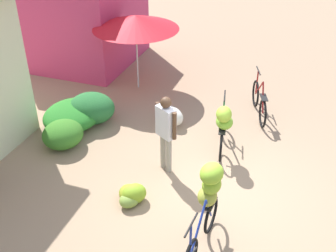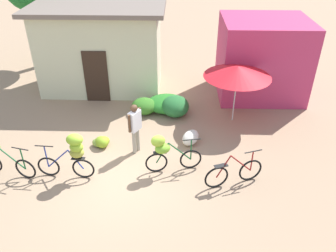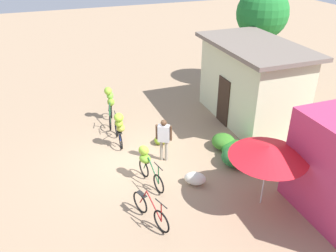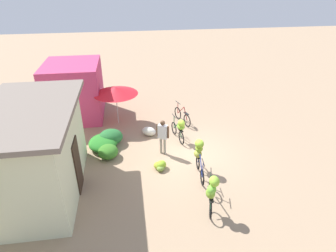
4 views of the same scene
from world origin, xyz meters
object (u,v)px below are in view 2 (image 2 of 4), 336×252
object	(u,v)px
shop_pink	(262,58)
market_umbrella	(238,72)
produce_sack	(191,138)
bicycle_center_loaded	(165,150)
bicycle_by_shop	(234,173)
bicycle_near_pile	(73,152)
person_vendor	(135,124)
building_low	(101,48)
banana_pile_on_ground	(101,142)

from	to	relation	value
shop_pink	market_umbrella	distance (m)	2.60
shop_pink	produce_sack	size ratio (longest dim) A/B	4.57
market_umbrella	bicycle_center_loaded	distance (m)	3.82
bicycle_by_shop	produce_sack	distance (m)	2.16
bicycle_near_pile	person_vendor	bearing A→B (deg)	39.00
market_umbrella	bicycle_by_shop	distance (m)	3.68
bicycle_near_pile	bicycle_center_loaded	size ratio (longest dim) A/B	1.01
market_umbrella	produce_sack	world-z (taller)	market_umbrella
bicycle_near_pile	building_low	bearing A→B (deg)	92.96
banana_pile_on_ground	building_low	bearing A→B (deg)	99.12
building_low	shop_pink	size ratio (longest dim) A/B	1.59
market_umbrella	banana_pile_on_ground	bearing A→B (deg)	-158.29
shop_pink	person_vendor	bearing A→B (deg)	-136.83
market_umbrella	bicycle_center_loaded	world-z (taller)	market_umbrella
shop_pink	market_umbrella	size ratio (longest dim) A/B	1.44
market_umbrella	person_vendor	xyz separation A→B (m)	(-3.18, -1.96, -0.85)
shop_pink	bicycle_by_shop	distance (m)	5.94
shop_pink	banana_pile_on_ground	world-z (taller)	shop_pink
shop_pink	person_vendor	world-z (taller)	shop_pink
produce_sack	building_low	bearing A→B (deg)	130.35
building_low	person_vendor	distance (m)	4.97
bicycle_near_pile	bicycle_center_loaded	bearing A→B (deg)	7.43
building_low	banana_pile_on_ground	bearing A→B (deg)	-80.88
building_low	person_vendor	world-z (taller)	building_low
bicycle_near_pile	produce_sack	bearing A→B (deg)	28.19
bicycle_center_loaded	person_vendor	world-z (taller)	person_vendor
bicycle_by_shop	person_vendor	world-z (taller)	person_vendor
bicycle_near_pile	shop_pink	bearing A→B (deg)	42.16
building_low	shop_pink	xyz separation A→B (m)	(6.29, -0.38, -0.21)
bicycle_center_loaded	person_vendor	distance (m)	1.32
bicycle_center_loaded	banana_pile_on_ground	bearing A→B (deg)	150.44
shop_pink	produce_sack	bearing A→B (deg)	-127.04
bicycle_near_pile	banana_pile_on_ground	distance (m)	1.68
building_low	produce_sack	bearing A→B (deg)	-49.65
shop_pink	market_umbrella	bearing A→B (deg)	-120.02
produce_sack	shop_pink	bearing A→B (deg)	52.96
bicycle_center_loaded	market_umbrella	bearing A→B (deg)	51.84
banana_pile_on_ground	produce_sack	world-z (taller)	produce_sack
building_low	market_umbrella	size ratio (longest dim) A/B	2.29
bicycle_by_shop	banana_pile_on_ground	xyz separation A→B (m)	(-3.88, 1.64, -0.22)
market_umbrella	person_vendor	world-z (taller)	market_umbrella
produce_sack	person_vendor	xyz separation A→B (m)	(-1.66, -0.48, 0.77)
building_low	bicycle_center_loaded	world-z (taller)	building_low
building_low	bicycle_by_shop	world-z (taller)	building_low
market_umbrella	produce_sack	xyz separation A→B (m)	(-1.52, -1.49, -1.62)
building_low	bicycle_center_loaded	distance (m)	6.21
banana_pile_on_ground	person_vendor	distance (m)	1.42
person_vendor	shop_pink	bearing A→B (deg)	43.17
bicycle_center_loaded	bicycle_near_pile	bearing A→B (deg)	-172.57
person_vendor	produce_sack	bearing A→B (deg)	15.94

